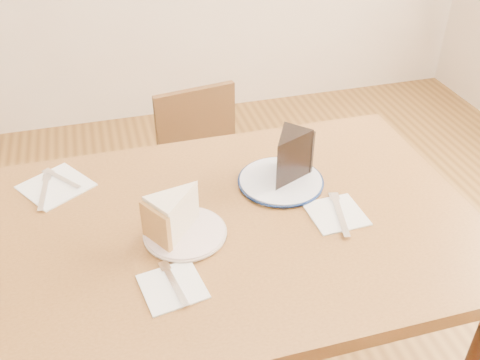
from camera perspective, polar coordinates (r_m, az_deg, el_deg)
name	(u,v)px	position (r m, az deg, el deg)	size (l,w,h in m)	color
table	(232,251)	(1.37, -0.89, -7.61)	(1.20, 0.80, 0.75)	#513216
chair_far	(209,180)	(2.03, -3.30, 0.02)	(0.42, 0.42, 0.74)	#331F0F
plate_cream	(185,233)	(1.26, -5.87, -5.66)	(0.19, 0.19, 0.01)	silver
plate_navy	(281,181)	(1.43, 4.36, -0.13)	(0.22, 0.22, 0.01)	white
carrot_cake	(179,213)	(1.24, -6.57, -3.49)	(0.09, 0.13, 0.09)	beige
chocolate_cake	(287,160)	(1.39, 5.05, 2.14)	(0.09, 0.12, 0.12)	black
napkin_cream	(173,287)	(1.15, -7.20, -11.21)	(0.12, 0.12, 0.00)	white
napkin_navy	(336,214)	(1.34, 10.21, -3.57)	(0.13, 0.13, 0.00)	white
napkin_spare	(56,186)	(1.49, -19.04, -0.61)	(0.15, 0.15, 0.00)	white
fork_cream	(174,284)	(1.15, -7.04, -10.91)	(0.01, 0.14, 0.00)	silver
knife_navy	(340,214)	(1.33, 10.61, -3.63)	(0.02, 0.17, 0.00)	silver
fork_spare	(62,179)	(1.51, -18.45, 0.11)	(0.01, 0.14, 0.00)	silver
knife_spare	(44,192)	(1.47, -20.18, -1.24)	(0.01, 0.16, 0.00)	silver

